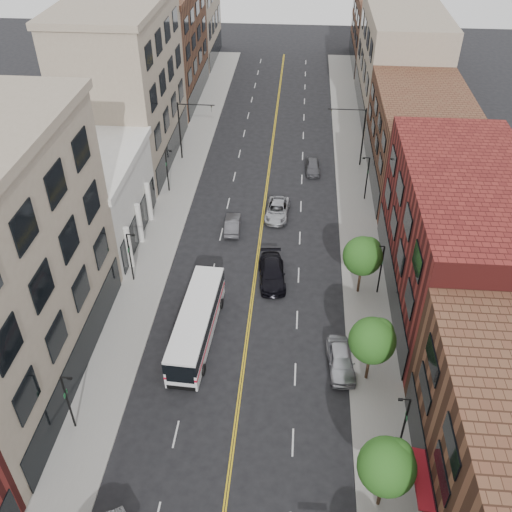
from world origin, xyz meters
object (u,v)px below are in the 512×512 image
(car_parked_far, at_px, (341,360))
(car_lane_b, at_px, (277,210))
(car_lane_behind, at_px, (233,224))
(car_lane_c, at_px, (313,166))
(car_lane_a, at_px, (272,273))
(city_bus, at_px, (197,322))

(car_parked_far, distance_m, car_lane_b, 21.78)
(car_lane_behind, relative_size, car_lane_c, 1.01)
(car_parked_far, relative_size, car_lane_b, 0.93)
(car_parked_far, distance_m, car_lane_a, 11.72)
(city_bus, bearing_deg, car_lane_c, 75.12)
(car_lane_c, bearing_deg, car_parked_far, -87.99)
(car_lane_a, bearing_deg, car_lane_behind, 113.46)
(car_lane_a, relative_size, car_lane_c, 1.35)
(city_bus, distance_m, car_lane_c, 30.18)
(car_lane_a, xyz_separation_m, car_lane_b, (-0.07, 10.80, -0.10))
(car_parked_far, bearing_deg, car_lane_a, 114.96)
(car_lane_behind, height_order, car_lane_b, car_lane_b)
(city_bus, relative_size, car_lane_b, 2.20)
(car_lane_behind, bearing_deg, car_lane_c, -125.04)
(car_lane_b, bearing_deg, car_parked_far, -70.59)
(car_lane_behind, distance_m, car_lane_a, 9.02)
(car_lane_b, relative_size, car_lane_c, 1.25)
(car_lane_behind, height_order, car_lane_c, car_lane_c)
(car_lane_b, bearing_deg, car_lane_behind, -142.29)
(city_bus, distance_m, car_lane_behind, 15.70)
(car_lane_a, distance_m, car_lane_b, 10.80)
(car_lane_a, bearing_deg, car_lane_c, 73.54)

